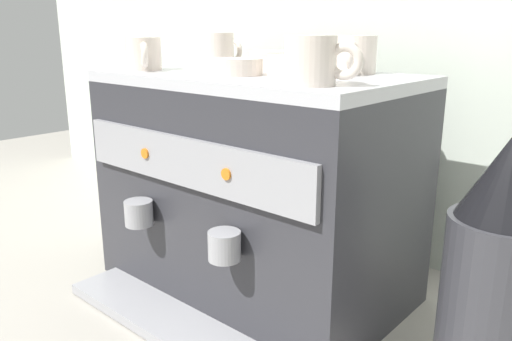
{
  "coord_description": "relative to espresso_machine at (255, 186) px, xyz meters",
  "views": [
    {
      "loc": [
        0.68,
        -0.77,
        0.55
      ],
      "look_at": [
        0.0,
        0.0,
        0.26
      ],
      "focal_mm": 35.61,
      "sensor_mm": 36.0,
      "label": 1
    }
  ],
  "objects": [
    {
      "name": "ceramic_cup_4",
      "position": [
        -0.23,
        -0.1,
        0.27
      ],
      "size": [
        0.1,
        0.08,
        0.07
      ],
      "color": "beige",
      "rests_on": "espresso_machine"
    },
    {
      "name": "coffee_grinder",
      "position": [
        0.49,
        0.02,
        -0.03
      ],
      "size": [
        0.17,
        0.17,
        0.41
      ],
      "color": "#333338",
      "rests_on": "ground_plane"
    },
    {
      "name": "ceramic_bowl_0",
      "position": [
        0.11,
        -0.0,
        0.25
      ],
      "size": [
        0.11,
        0.11,
        0.04
      ],
      "color": "beige",
      "rests_on": "espresso_machine"
    },
    {
      "name": "ceramic_cup_2",
      "position": [
        -0.18,
        0.09,
        0.27
      ],
      "size": [
        0.1,
        0.06,
        0.07
      ],
      "color": "beige",
      "rests_on": "espresso_machine"
    },
    {
      "name": "ceramic_cup_1",
      "position": [
        0.22,
        -0.11,
        0.27
      ],
      "size": [
        0.12,
        0.08,
        0.08
      ],
      "color": "beige",
      "rests_on": "espresso_machine"
    },
    {
      "name": "ceramic_bowl_1",
      "position": [
        -0.0,
        -0.05,
        0.25
      ],
      "size": [
        0.1,
        0.1,
        0.03
      ],
      "color": "beige",
      "rests_on": "espresso_machine"
    },
    {
      "name": "ceramic_cup_0",
      "position": [
        -0.13,
        0.03,
        0.27
      ],
      "size": [
        0.1,
        0.09,
        0.08
      ],
      "color": "beige",
      "rests_on": "espresso_machine"
    },
    {
      "name": "ceramic_cup_3",
      "position": [
        0.16,
        0.12,
        0.27
      ],
      "size": [
        0.08,
        0.11,
        0.07
      ],
      "color": "beige",
      "rests_on": "espresso_machine"
    },
    {
      "name": "espresso_machine",
      "position": [
        0.0,
        0.0,
        0.0
      ],
      "size": [
        0.63,
        0.48,
        0.47
      ],
      "color": "#2D2D33",
      "rests_on": "ground_plane"
    },
    {
      "name": "ceramic_bowl_2",
      "position": [
        -0.03,
        0.1,
        0.25
      ],
      "size": [
        0.12,
        0.12,
        0.04
      ],
      "color": "beige",
      "rests_on": "espresso_machine"
    },
    {
      "name": "tiled_backsplash_wall",
      "position": [
        0.0,
        0.36,
        0.24
      ],
      "size": [
        2.8,
        0.03,
        0.93
      ],
      "primitive_type": "cube",
      "color": "silver",
      "rests_on": "ground_plane"
    },
    {
      "name": "ground_plane",
      "position": [
        0.0,
        0.0,
        -0.23
      ],
      "size": [
        4.0,
        4.0,
        0.0
      ],
      "primitive_type": "plane",
      "color": "#9E998E"
    },
    {
      "name": "milk_pitcher",
      "position": [
        -0.42,
        0.02,
        -0.16
      ],
      "size": [
        0.1,
        0.1,
        0.15
      ],
      "primitive_type": "cylinder",
      "color": "#B7B7BC",
      "rests_on": "ground_plane"
    }
  ]
}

